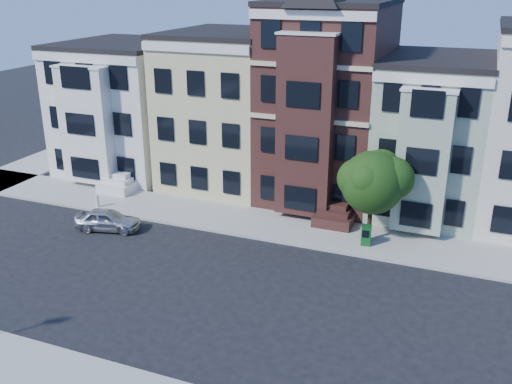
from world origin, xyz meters
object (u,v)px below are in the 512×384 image
at_px(street_tree, 372,187).
at_px(fire_hydrant, 98,202).
at_px(parked_car, 108,220).
at_px(newspaper_box, 366,235).

height_order(street_tree, fire_hydrant, street_tree).
bearing_deg(parked_car, street_tree, -87.88).
bearing_deg(newspaper_box, parked_car, -174.01).
distance_m(parked_car, fire_hydrant, 3.39).
bearing_deg(street_tree, parked_car, -164.76).
xyz_separation_m(parked_car, newspaper_box, (14.11, 3.18, 0.09)).
xyz_separation_m(parked_car, fire_hydrant, (-2.44, 2.36, -0.16)).
relative_size(street_tree, newspaper_box, 5.48).
height_order(street_tree, newspaper_box, street_tree).
bearing_deg(street_tree, fire_hydrant, -174.86).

